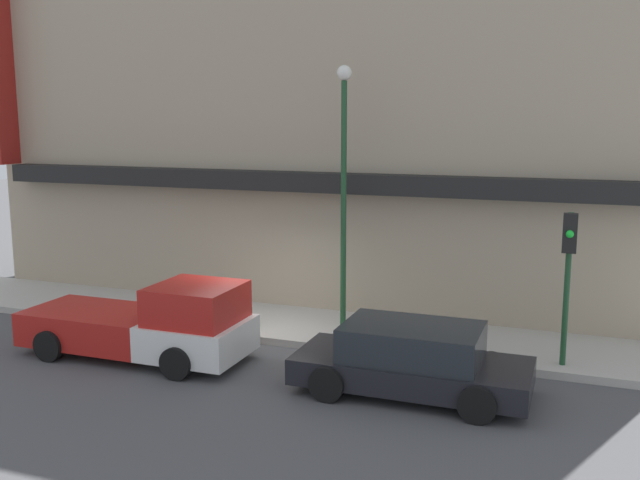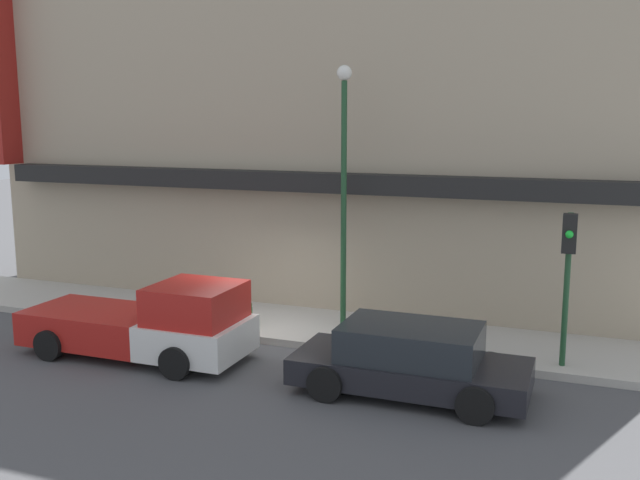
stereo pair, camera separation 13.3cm
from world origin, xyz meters
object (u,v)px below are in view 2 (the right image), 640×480
(pickup_truck, at_px, (150,324))
(traffic_light, at_px, (568,262))
(street_lamp, at_px, (344,169))
(parked_car, at_px, (410,360))
(fire_hydrant, at_px, (248,313))

(pickup_truck, distance_m, traffic_light, 9.00)
(street_lamp, bearing_deg, parked_car, -52.97)
(parked_car, bearing_deg, pickup_truck, 178.01)
(fire_hydrant, distance_m, street_lamp, 4.28)
(pickup_truck, height_order, traffic_light, traffic_light)
(fire_hydrant, distance_m, traffic_light, 7.70)
(pickup_truck, xyz_separation_m, traffic_light, (8.59, 2.14, 1.63))
(pickup_truck, bearing_deg, fire_hydrant, 67.79)
(pickup_truck, height_order, street_lamp, street_lamp)
(traffic_light, bearing_deg, street_lamp, 166.94)
(street_lamp, xyz_separation_m, traffic_light, (5.23, -1.21, -1.65))
(parked_car, relative_size, traffic_light, 1.40)
(pickup_truck, distance_m, parked_car, 5.89)
(pickup_truck, bearing_deg, street_lamp, 46.92)
(pickup_truck, xyz_separation_m, parked_car, (5.89, 0.00, -0.10))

